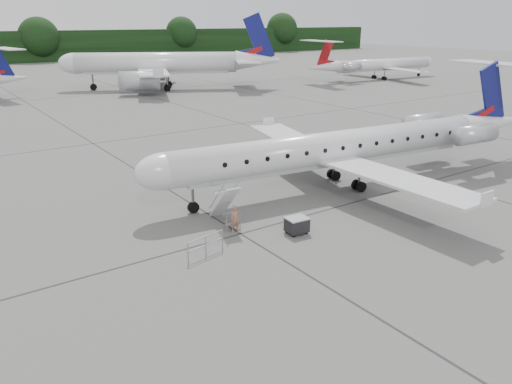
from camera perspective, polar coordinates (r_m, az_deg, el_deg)
ground at (r=28.29m, az=15.14°, el=-4.28°), size 320.00×320.00×0.00m
main_regional_jet at (r=33.65m, az=9.11°, el=6.84°), size 32.73×25.30×7.78m
airstair at (r=27.86m, az=-3.62°, el=-1.29°), size 1.14×2.55×2.44m
passenger at (r=26.85m, az=-2.37°, el=-3.12°), size 0.60×0.45×1.52m
safety_railing at (r=24.49m, az=-5.77°, el=-6.16°), size 2.17×0.52×1.00m
baggage_cart at (r=26.88m, az=4.69°, el=-3.79°), size 1.19×1.00×0.96m
bg_narrowbody at (r=84.52m, az=-11.36°, el=15.39°), size 40.05×36.37×11.76m
bg_regional_right at (r=101.00m, az=14.49°, el=14.52°), size 30.24×22.84×7.54m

